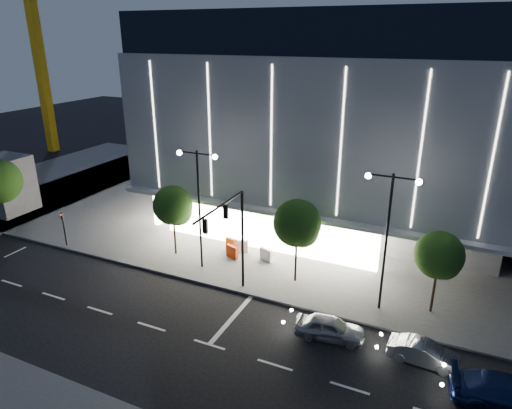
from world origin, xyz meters
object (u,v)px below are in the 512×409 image
Objects in this scene: barrier_d at (266,255)px; traffic_mast at (232,229)px; ped_signal_far at (64,226)px; car_second at (424,353)px; street_lamp_east at (388,223)px; car_third at (510,394)px; car_lead at (330,328)px; barrier_b at (241,246)px; barrier_c at (232,252)px; tower_crane at (36,0)px; tree_mid at (297,226)px; tree_left at (173,207)px; street_lamp_west at (199,193)px; tree_right at (439,258)px; barrier_a at (232,244)px.

traffic_mast is at bearing -69.82° from barrier_d.
car_second is (28.07, -2.52, -1.27)m from ped_signal_far.
barrier_d is at bearing 162.51° from street_lamp_east.
car_lead is at bearing 72.98° from car_third.
barrier_d is (2.41, -0.56, 0.00)m from barrier_b.
tower_crane is at bearing 173.31° from barrier_c.
tree_mid is at bearing -45.13° from barrier_b.
tower_crane is 48.27m from barrier_c.
tree_mid is (44.95, -20.98, -16.17)m from tower_crane.
barrier_d is at bearing 37.92° from car_lead.
ped_signal_far is 0.52× the size of tree_left.
car_third is (31.99, -4.09, -1.13)m from ped_signal_far.
car_second is at bearing -6.42° from traffic_mast.
street_lamp_west is 1.63× the size of tree_right.
tree_mid is at bearing 30.28° from car_lead.
traffic_mast is 51.04m from tower_crane.
car_lead is at bearing 93.71° from car_second.
barrier_a is 3.27m from barrier_d.
street_lamp_west is 2.26× the size of car_lead.
tree_left is 7.93m from barrier_d.
barrier_c is at bearing 58.09° from street_lamp_west.
car_second is at bearing -25.73° from tower_crane.
barrier_d is (-16.03, 8.44, -0.11)m from car_third.
tower_crane is at bearing 57.11° from car_third.
car_lead is 11.45m from barrier_c.
car_lead is at bearing -6.36° from ped_signal_far.
street_lamp_west and street_lamp_east have the same top height.
street_lamp_east reaches higher than tree_mid.
car_second is 3.39× the size of barrier_b.
street_lamp_east is 1.57× the size of tree_left.
barrier_d is at bearing 35.74° from street_lamp_west.
barrier_a is at bearing 164.59° from street_lamp_east.
barrier_c is (-14.65, 1.18, -3.23)m from tree_right.
tree_mid is at bearing 7.55° from ped_signal_far.
traffic_mast is 9.43m from street_lamp_east.
tree_right is 7.86m from car_lead.
car_third is at bearing -11.37° from barrier_a.
tree_mid is 7.39m from car_lead.
traffic_mast reaches higher than barrier_b.
tree_left reaches higher than barrier_d.
tree_mid is 1.12× the size of tree_right.
ped_signal_far is at bearing -144.99° from barrier_d.
barrier_c is (0.64, -1.18, 0.00)m from barrier_a.
tree_right is at bearing 3.64° from street_lamp_west.
ped_signal_far is 14.47m from barrier_b.
ped_signal_far is (-16.00, 1.16, -3.14)m from traffic_mast.
barrier_a and barrier_d have the same top height.
barrier_c is at bearing 15.49° from ped_signal_far.
tree_left is 1.10× the size of car_third.
tree_mid is at bearing -25.02° from tower_crane.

